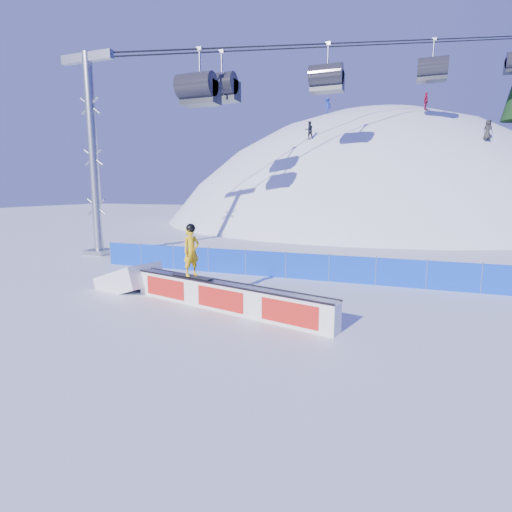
% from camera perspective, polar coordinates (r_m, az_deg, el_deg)
% --- Properties ---
extents(ground, '(160.00, 160.00, 0.00)m').
position_cam_1_polar(ground, '(14.15, 3.03, -7.21)').
color(ground, white).
rests_on(ground, ground).
extents(snow_hill, '(64.00, 64.00, 64.00)m').
position_cam_1_polar(snow_hill, '(59.34, 15.46, -12.68)').
color(snow_hill, white).
rests_on(snow_hill, ground).
extents(safety_fence, '(22.05, 0.05, 1.30)m').
position_cam_1_polar(safety_fence, '(18.23, 7.30, -1.53)').
color(safety_fence, '#0936C2').
rests_on(safety_fence, ground).
extents(chairlift, '(40.80, 41.70, 22.00)m').
position_cam_1_polar(chairlift, '(42.41, 22.92, 26.41)').
color(chairlift, '#92979F').
rests_on(chairlift, ground).
extents(rail_box, '(8.06, 2.64, 0.98)m').
position_cam_1_polar(rail_box, '(13.59, -4.44, -5.81)').
color(rail_box, white).
rests_on(rail_box, ground).
extents(snow_ramp, '(2.94, 2.24, 1.63)m').
position_cam_1_polar(snow_ramp, '(17.33, -17.60, -4.52)').
color(snow_ramp, white).
rests_on(snow_ramp, ground).
extents(snowboarder, '(1.85, 0.78, 1.91)m').
position_cam_1_polar(snowboarder, '(14.29, -9.23, 0.74)').
color(snowboarder, black).
rests_on(snowboarder, rail_box).
extents(distant_skiers, '(16.07, 9.88, 5.97)m').
position_cam_1_polar(distant_skiers, '(43.33, 16.25, 18.78)').
color(distant_skiers, black).
rests_on(distant_skiers, ground).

